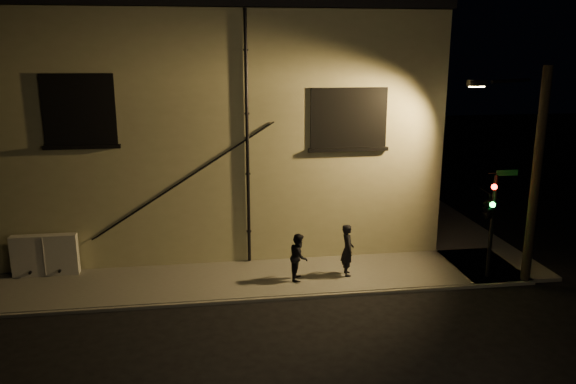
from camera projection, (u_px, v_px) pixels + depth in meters
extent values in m
plane|color=black|center=(317.00, 297.00, 16.84)|extent=(90.00, 90.00, 0.00)
cube|color=#595850|center=(215.00, 281.00, 17.84)|extent=(20.00, 3.00, 0.12)
cube|color=#595850|center=(423.00, 212.00, 25.41)|extent=(3.00, 16.00, 0.12)
cube|color=tan|center=(209.00, 121.00, 24.00)|extent=(16.00, 12.00, 8.50)
cube|color=black|center=(205.00, 13.00, 22.92)|extent=(16.20, 12.20, 0.30)
cube|color=black|center=(79.00, 110.00, 17.38)|extent=(2.20, 0.10, 2.20)
cube|color=black|center=(79.00, 110.00, 17.39)|extent=(1.98, 0.05, 1.98)
cube|color=black|center=(349.00, 118.00, 18.69)|extent=(2.60, 0.10, 2.00)
cube|color=#A5B28C|center=(349.00, 118.00, 18.70)|extent=(2.38, 0.05, 1.78)
cylinder|color=black|center=(247.00, 141.00, 18.32)|extent=(0.11, 0.11, 8.30)
cylinder|color=black|center=(181.00, 182.00, 18.36)|extent=(5.96, 0.04, 3.75)
cylinder|color=black|center=(185.00, 180.00, 18.37)|extent=(5.96, 0.04, 3.75)
cube|color=#B6B6AD|center=(45.00, 255.00, 18.05)|extent=(2.04, 0.34, 1.34)
imported|color=black|center=(347.00, 250.00, 17.99)|extent=(0.44, 0.64, 1.70)
imported|color=black|center=(299.00, 257.00, 17.68)|extent=(0.73, 0.85, 1.51)
cylinder|color=black|center=(492.00, 227.00, 17.66)|extent=(0.12, 0.12, 3.35)
imported|color=black|center=(489.00, 206.00, 17.34)|extent=(0.62, 2.05, 0.81)
sphere|color=#FF140C|center=(494.00, 187.00, 17.01)|extent=(0.17, 0.17, 0.17)
sphere|color=#14FF3F|center=(493.00, 205.00, 17.15)|extent=(0.17, 0.17, 0.17)
cube|color=#0C4C1E|center=(507.00, 173.00, 17.29)|extent=(0.70, 0.03, 0.18)
cylinder|color=black|center=(536.00, 179.00, 17.03)|extent=(0.28, 0.28, 6.78)
cylinder|color=black|center=(511.00, 81.00, 16.73)|extent=(1.72, 0.94, 0.10)
cube|color=black|center=(477.00, 83.00, 17.17)|extent=(0.55, 0.28, 0.18)
cube|color=#FFC672|center=(477.00, 86.00, 17.19)|extent=(0.42, 0.20, 0.04)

